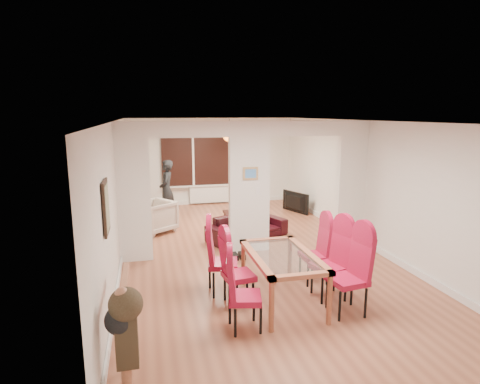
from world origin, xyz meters
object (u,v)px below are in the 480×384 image
object	(u,v)px
dining_chair_ra	(347,274)
armchair	(154,217)
dining_chair_la	(245,292)
dining_chair_lc	(223,258)
sofa	(247,227)
bottle	(246,206)
television	(293,202)
dining_chair_lb	(239,270)
bowl	(244,211)
dining_chair_rb	(329,262)
dining_table	(282,278)
coffee_table	(244,215)
dining_chair_rc	(314,252)
person	(167,190)

from	to	relation	value
dining_chair_ra	armchair	size ratio (longest dim) A/B	1.41
dining_chair_la	dining_chair_ra	bearing A→B (deg)	15.88
dining_chair_lc	dining_chair_la	bearing A→B (deg)	-74.92
sofa	bottle	xyz separation A→B (m)	(0.35, 1.54, 0.11)
television	dining_chair_lc	bearing A→B (deg)	125.80
dining_chair_lb	bowl	distance (m)	4.60
dining_chair_lb	dining_chair_rb	bearing A→B (deg)	-11.02
dining_table	coffee_table	world-z (taller)	dining_table
dining_chair_la	armchair	xyz separation A→B (m)	(-1.01, 4.65, -0.14)
dining_chair_lb	dining_chair_rc	distance (m)	1.47
dining_chair_la	dining_table	bearing A→B (deg)	52.98
dining_chair_lc	person	world-z (taller)	person
dining_chair_ra	bowl	bearing A→B (deg)	84.32
dining_chair_rb	bottle	world-z (taller)	dining_chair_rb
dining_chair_ra	bottle	xyz separation A→B (m)	(-0.14, 5.13, -0.20)
bowl	sofa	bearing A→B (deg)	-100.69
bottle	dining_chair_lc	bearing A→B (deg)	-108.90
dining_chair_la	bottle	world-z (taller)	dining_chair_la
dining_chair_rc	bottle	bearing A→B (deg)	91.59
dining_chair_la	dining_chair_ra	xyz separation A→B (m)	(1.47, 0.08, 0.07)
person	bowl	world-z (taller)	person
dining_table	television	distance (m)	5.50
dining_chair_la	bowl	xyz separation A→B (m)	(1.25, 5.12, -0.24)
dining_chair_ra	armchair	xyz separation A→B (m)	(-2.48, 4.56, -0.20)
dining_chair_lc	coffee_table	size ratio (longest dim) A/B	1.07
dining_chair_lb	armchair	world-z (taller)	dining_chair_lb
dining_chair_ra	television	size ratio (longest dim) A/B	1.16
dining_chair_rc	coffee_table	bearing A→B (deg)	92.26
dining_chair_rb	bottle	size ratio (longest dim) A/B	4.05
dining_table	dining_chair_lc	distance (m)	0.96
dining_chair_lc	person	xyz separation A→B (m)	(-0.59, 4.65, 0.23)
dining_chair_lb	dining_chair_lc	xyz separation A→B (m)	(-0.14, 0.46, 0.03)
armchair	television	bearing A→B (deg)	69.36
person	dining_table	bearing A→B (deg)	22.02
dining_chair_lb	dining_chair_ra	world-z (taller)	dining_chair_ra
dining_chair_lb	sofa	size ratio (longest dim) A/B	0.58
dining_table	person	world-z (taller)	person
dining_chair_la	dining_chair_lb	xyz separation A→B (m)	(0.08, 0.68, 0.02)
dining_chair_ra	dining_chair_lc	bearing A→B (deg)	137.44
dining_chair_lb	person	world-z (taller)	person
dining_chair_rb	dining_table	bearing A→B (deg)	164.66
dining_chair_rb	person	world-z (taller)	person
armchair	coffee_table	size ratio (longest dim) A/B	0.79
dining_chair_la	coffee_table	bearing A→B (deg)	88.86
dining_chair_rc	bowl	world-z (taller)	dining_chair_rc
dining_chair_lb	dining_chair_lc	distance (m)	0.48
dining_chair_lc	bottle	distance (m)	4.31
armchair	television	distance (m)	3.96
dining_chair_lb	bottle	bearing A→B (deg)	67.22
armchair	bottle	bearing A→B (deg)	67.75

